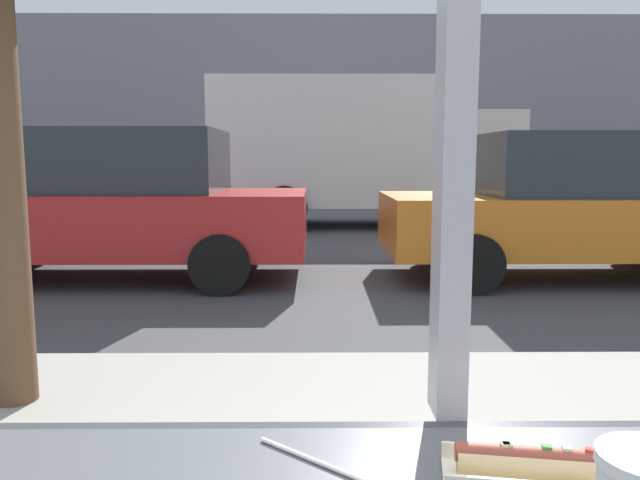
# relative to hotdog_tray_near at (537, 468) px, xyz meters

# --- Properties ---
(ground_plane) EXTENTS (60.00, 60.00, 0.00)m
(ground_plane) POSITION_rel_hotdog_tray_near_xyz_m (-0.07, 8.15, -1.02)
(ground_plane) COLOR #424244
(sidewalk_strip) EXTENTS (16.00, 2.80, 0.15)m
(sidewalk_strip) POSITION_rel_hotdog_tray_near_xyz_m (-0.07, 1.75, -0.95)
(sidewalk_strip) COLOR #9E998E
(sidewalk_strip) RESTS_ON ground
(building_facade_far) EXTENTS (28.00, 1.20, 5.95)m
(building_facade_far) POSITION_rel_hotdog_tray_near_xyz_m (-0.07, 19.99, 1.96)
(building_facade_far) COLOR gray
(building_facade_far) RESTS_ON ground
(hotdog_tray_near) EXTENTS (0.25, 0.13, 0.05)m
(hotdog_tray_near) POSITION_rel_hotdog_tray_near_xyz_m (0.00, 0.00, 0.00)
(hotdog_tray_near) COLOR beige
(hotdog_tray_near) RESTS_ON window_counter
(loose_straw) EXTENTS (0.15, 0.13, 0.01)m
(loose_straw) POSITION_rel_hotdog_tray_near_xyz_m (-0.29, 0.06, -0.02)
(loose_straw) COLOR white
(loose_straw) RESTS_ON window_counter
(parked_car_red) EXTENTS (4.62, 2.07, 1.75)m
(parked_car_red) POSITION_rel_hotdog_tray_near_xyz_m (-2.67, 6.50, -0.14)
(parked_car_red) COLOR red
(parked_car_red) RESTS_ON ground
(parked_car_orange) EXTENTS (4.26, 2.06, 1.71)m
(parked_car_orange) POSITION_rel_hotdog_tray_near_xyz_m (2.73, 6.50, -0.16)
(parked_car_orange) COLOR orange
(parked_car_orange) RESTS_ON ground
(box_truck) EXTENTS (6.18, 2.44, 3.00)m
(box_truck) POSITION_rel_hotdog_tray_near_xyz_m (0.57, 12.18, 0.60)
(box_truck) COLOR silver
(box_truck) RESTS_ON ground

